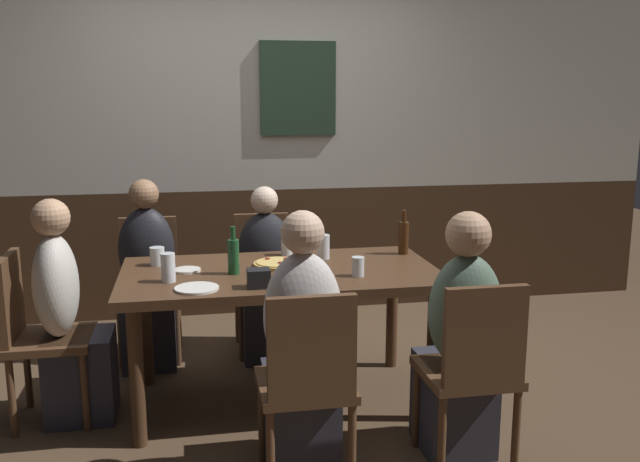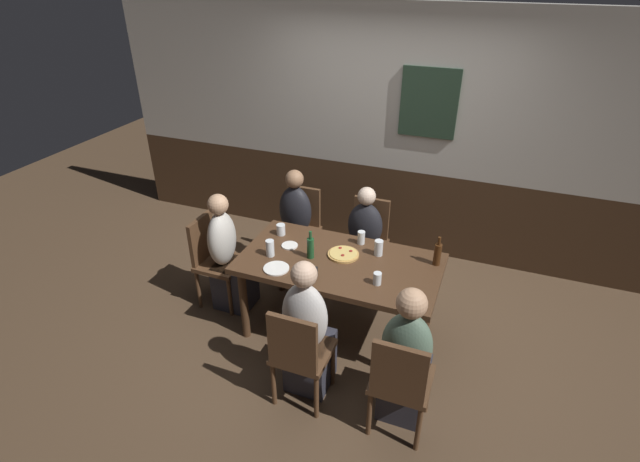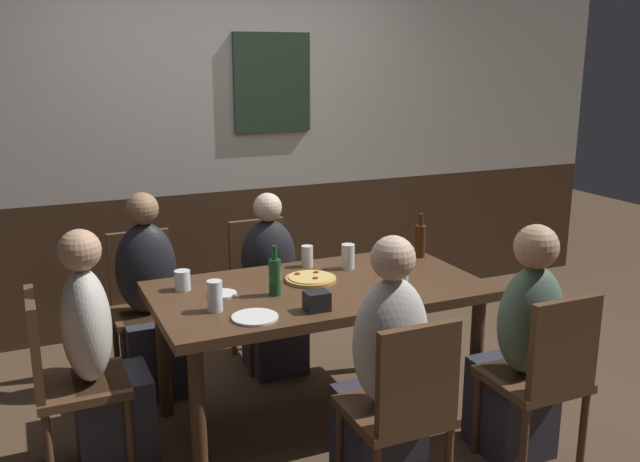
{
  "view_description": "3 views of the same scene",
  "coord_description": "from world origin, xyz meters",
  "px_view_note": "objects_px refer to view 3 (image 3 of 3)",
  "views": [
    {
      "loc": [
        -0.45,
        -3.52,
        1.65
      ],
      "look_at": [
        0.21,
        -0.01,
        0.95
      ],
      "focal_mm": 38.66,
      "sensor_mm": 36.0,
      "label": 1
    },
    {
      "loc": [
        1.06,
        -3.18,
        2.95
      ],
      "look_at": [
        -0.17,
        -0.02,
        1.0
      ],
      "focal_mm": 27.05,
      "sensor_mm": 36.0,
      "label": 2
    },
    {
      "loc": [
        -1.36,
        -3.08,
        1.88
      ],
      "look_at": [
        0.07,
        0.14,
        0.99
      ],
      "focal_mm": 39.05,
      "sensor_mm": 36.0,
      "label": 3
    }
  ],
  "objects_px": {
    "highball_clear": "(348,258)",
    "beer_glass_half": "(307,258)",
    "pizza": "(310,279)",
    "plate_white_large": "(255,317)",
    "chair_head_west": "(63,374)",
    "person_right_near": "(521,360)",
    "person_head_west": "(101,370)",
    "person_left_far": "(150,310)",
    "chair_mid_far": "(263,282)",
    "pint_glass_amber": "(182,281)",
    "person_mid_far": "(272,297)",
    "pint_glass_stout": "(215,298)",
    "chair_mid_near": "(403,405)",
    "beer_glass_tall": "(402,280)",
    "condiment_caddy": "(317,301)",
    "chair_left_far": "(145,299)",
    "plate_white_small": "(222,294)",
    "dining_table": "(318,301)",
    "chair_right_near": "(544,373)",
    "beer_bottle_green": "(275,276)",
    "person_mid_near": "(384,388)",
    "beer_bottle_brown": "(420,240)"
  },
  "relations": [
    {
      "from": "pint_glass_amber",
      "to": "beer_glass_tall",
      "type": "height_order",
      "value": "same"
    },
    {
      "from": "chair_mid_near",
      "to": "pint_glass_amber",
      "type": "height_order",
      "value": "chair_mid_near"
    },
    {
      "from": "beer_bottle_brown",
      "to": "person_right_near",
      "type": "bearing_deg",
      "value": -91.36
    },
    {
      "from": "chair_mid_near",
      "to": "pint_glass_stout",
      "type": "height_order",
      "value": "pint_glass_stout"
    },
    {
      "from": "dining_table",
      "to": "chair_head_west",
      "type": "xyz_separation_m",
      "value": [
        -1.25,
        0.0,
        -0.16
      ]
    },
    {
      "from": "person_mid_far",
      "to": "pint_glass_stout",
      "type": "relative_size",
      "value": 7.5
    },
    {
      "from": "person_right_near",
      "to": "beer_glass_half",
      "type": "relative_size",
      "value": 9.74
    },
    {
      "from": "person_right_near",
      "to": "plate_white_small",
      "type": "height_order",
      "value": "person_right_near"
    },
    {
      "from": "chair_right_near",
      "to": "beer_glass_tall",
      "type": "distance_m",
      "value": 0.81
    },
    {
      "from": "person_mid_far",
      "to": "plate_white_small",
      "type": "distance_m",
      "value": 0.85
    },
    {
      "from": "dining_table",
      "to": "condiment_caddy",
      "type": "distance_m",
      "value": 0.37
    },
    {
      "from": "dining_table",
      "to": "pint_glass_stout",
      "type": "xyz_separation_m",
      "value": [
        -0.58,
        -0.13,
        0.15
      ]
    },
    {
      "from": "pizza",
      "to": "condiment_caddy",
      "type": "relative_size",
      "value": 2.42
    },
    {
      "from": "chair_right_near",
      "to": "beer_glass_half",
      "type": "relative_size",
      "value": 7.41
    },
    {
      "from": "person_left_far",
      "to": "pint_glass_amber",
      "type": "height_order",
      "value": "person_left_far"
    },
    {
      "from": "highball_clear",
      "to": "person_right_near",
      "type": "bearing_deg",
      "value": -63.23
    },
    {
      "from": "pizza",
      "to": "plate_white_large",
      "type": "height_order",
      "value": "pizza"
    },
    {
      "from": "person_mid_near",
      "to": "pint_glass_stout",
      "type": "height_order",
      "value": "person_mid_near"
    },
    {
      "from": "person_head_west",
      "to": "chair_right_near",
      "type": "bearing_deg",
      "value": -25.37
    },
    {
      "from": "person_mid_near",
      "to": "beer_glass_half",
      "type": "height_order",
      "value": "person_mid_near"
    },
    {
      "from": "dining_table",
      "to": "beer_glass_half",
      "type": "distance_m",
      "value": 0.37
    },
    {
      "from": "chair_left_far",
      "to": "person_right_near",
      "type": "distance_m",
      "value": 2.14
    },
    {
      "from": "person_right_near",
      "to": "plate_white_large",
      "type": "bearing_deg",
      "value": 160.99
    },
    {
      "from": "person_right_near",
      "to": "beer_bottle_green",
      "type": "height_order",
      "value": "person_right_near"
    },
    {
      "from": "chair_mid_near",
      "to": "pint_glass_stout",
      "type": "xyz_separation_m",
      "value": [
        -0.58,
        0.73,
        0.31
      ]
    },
    {
      "from": "person_left_far",
      "to": "highball_clear",
      "type": "height_order",
      "value": "person_left_far"
    },
    {
      "from": "chair_mid_near",
      "to": "pizza",
      "type": "distance_m",
      "value": 0.99
    },
    {
      "from": "chair_right_near",
      "to": "person_right_near",
      "type": "height_order",
      "value": "person_right_near"
    },
    {
      "from": "person_left_far",
      "to": "plate_white_large",
      "type": "height_order",
      "value": "person_left_far"
    },
    {
      "from": "dining_table",
      "to": "chair_mid_near",
      "type": "relative_size",
      "value": 1.89
    },
    {
      "from": "person_mid_far",
      "to": "condiment_caddy",
      "type": "relative_size",
      "value": 9.91
    },
    {
      "from": "pizza",
      "to": "plate_white_small",
      "type": "distance_m",
      "value": 0.48
    },
    {
      "from": "chair_head_west",
      "to": "highball_clear",
      "type": "relative_size",
      "value": 6.4
    },
    {
      "from": "chair_mid_far",
      "to": "pint_glass_amber",
      "type": "distance_m",
      "value": 0.95
    },
    {
      "from": "chair_mid_near",
      "to": "person_right_near",
      "type": "relative_size",
      "value": 0.76
    },
    {
      "from": "beer_glass_half",
      "to": "beer_bottle_green",
      "type": "relative_size",
      "value": 0.47
    },
    {
      "from": "dining_table",
      "to": "chair_mid_far",
      "type": "xyz_separation_m",
      "value": [
        0.0,
        0.86,
        -0.16
      ]
    },
    {
      "from": "pint_glass_amber",
      "to": "beer_glass_tall",
      "type": "distance_m",
      "value": 1.1
    },
    {
      "from": "plate_white_large",
      "to": "chair_left_far",
      "type": "bearing_deg",
      "value": 104.19
    },
    {
      "from": "person_head_west",
      "to": "person_left_far",
      "type": "height_order",
      "value": "person_head_west"
    },
    {
      "from": "highball_clear",
      "to": "beer_glass_half",
      "type": "xyz_separation_m",
      "value": [
        -0.19,
        0.13,
        -0.01
      ]
    },
    {
      "from": "person_right_near",
      "to": "chair_mid_near",
      "type": "bearing_deg",
      "value": -167.56
    },
    {
      "from": "person_head_west",
      "to": "condiment_caddy",
      "type": "relative_size",
      "value": 10.49
    },
    {
      "from": "condiment_caddy",
      "to": "beer_glass_tall",
      "type": "bearing_deg",
      "value": 12.55
    },
    {
      "from": "person_right_near",
      "to": "person_mid_far",
      "type": "height_order",
      "value": "person_right_near"
    },
    {
      "from": "highball_clear",
      "to": "plate_white_small",
      "type": "xyz_separation_m",
      "value": [
        -0.76,
        -0.15,
        -0.05
      ]
    },
    {
      "from": "beer_bottle_green",
      "to": "plate_white_small",
      "type": "xyz_separation_m",
      "value": [
        -0.24,
        0.1,
        -0.09
      ]
    },
    {
      "from": "person_head_west",
      "to": "beer_glass_tall",
      "type": "distance_m",
      "value": 1.5
    },
    {
      "from": "person_head_west",
      "to": "plate_white_large",
      "type": "bearing_deg",
      "value": -24.66
    },
    {
      "from": "chair_left_far",
      "to": "plate_white_small",
      "type": "xyz_separation_m",
      "value": [
        0.25,
        -0.8,
        0.25
      ]
    }
  ]
}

